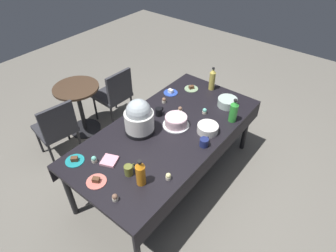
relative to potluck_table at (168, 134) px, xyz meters
name	(u,v)px	position (x,y,z in m)	size (l,w,h in m)	color
ground	(168,176)	(0.00, 0.00, -0.69)	(9.00, 9.00, 0.00)	slate
potluck_table	(168,134)	(0.00, 0.00, 0.00)	(2.20, 1.10, 0.75)	black
frosted_layer_cake	(176,121)	(0.11, -0.02, 0.12)	(0.29, 0.29, 0.12)	silver
slow_cooker	(139,118)	(-0.20, 0.22, 0.24)	(0.32, 0.32, 0.38)	black
glass_salad_bowl	(227,102)	(0.77, -0.27, 0.11)	(0.23, 0.23, 0.09)	#B2C6BC
ceramic_snack_bowl	(208,129)	(0.23, -0.34, 0.11)	(0.22, 0.22, 0.09)	silver
dessert_plate_sage	(191,88)	(0.81, 0.26, 0.07)	(0.17, 0.17, 0.05)	#8CA87F
dessert_plate_cobalt	(171,92)	(0.57, 0.41, 0.07)	(0.18, 0.18, 0.05)	#2D4CB2
dessert_plate_teal	(75,160)	(-0.90, 0.40, 0.07)	(0.18, 0.18, 0.05)	teal
dessert_plate_coral	(96,181)	(-0.93, 0.05, 0.07)	(0.18, 0.18, 0.05)	#E07266
cupcake_mint	(115,198)	(-0.96, -0.21, 0.09)	(0.05, 0.05, 0.07)	beige
cupcake_lemon	(164,100)	(0.36, 0.35, 0.09)	(0.05, 0.05, 0.07)	beige
cupcake_vanilla	(94,159)	(-0.79, 0.25, 0.09)	(0.05, 0.05, 0.07)	beige
cupcake_rose	(180,109)	(0.33, 0.09, 0.09)	(0.05, 0.05, 0.07)	beige
cupcake_berry	(205,111)	(0.48, -0.15, 0.09)	(0.05, 0.05, 0.07)	beige
cupcake_cocoa	(168,176)	(-0.52, -0.42, 0.09)	(0.05, 0.05, 0.07)	beige
soda_bottle_orange_juice	(141,173)	(-0.70, -0.26, 0.19)	(0.08, 0.08, 0.27)	orange
soda_bottle_lime_soda	(234,111)	(0.56, -0.45, 0.19)	(0.09, 0.09, 0.28)	green
soda_bottle_ginger_ale	(212,79)	(0.97, 0.07, 0.20)	(0.07, 0.07, 0.30)	gold
coffee_mug_olive	(129,170)	(-0.69, -0.11, 0.11)	(0.12, 0.08, 0.10)	olive
coffee_mug_navy	(204,142)	(0.03, -0.43, 0.10)	(0.13, 0.09, 0.09)	navy
coffee_mug_black	(159,112)	(0.14, 0.24, 0.11)	(0.12, 0.08, 0.09)	black
paper_napkin_stack	(109,161)	(-0.70, 0.14, 0.07)	(0.14, 0.14, 0.02)	pink
maroon_chair_left	(57,127)	(-0.56, 1.28, -0.20)	(0.51, 0.51, 0.85)	#333338
maroon_chair_right	(115,93)	(0.40, 1.28, -0.20)	(0.45, 0.45, 0.85)	#333338
round_cafe_table	(79,101)	(-0.05, 1.50, -0.19)	(0.60, 0.60, 0.72)	#473323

